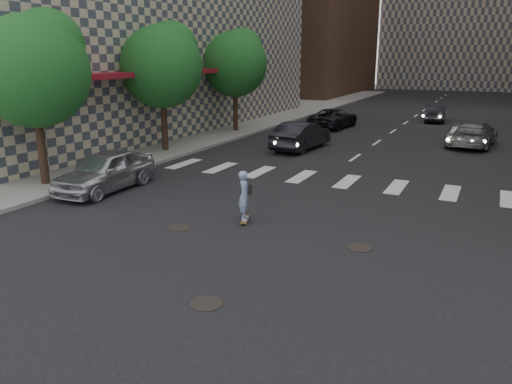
% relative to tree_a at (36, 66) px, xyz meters
% --- Properties ---
extents(ground, '(160.00, 160.00, 0.00)m').
position_rel_tree_a_xyz_m(ground, '(9.45, -3.14, -4.65)').
color(ground, black).
rests_on(ground, ground).
extents(sidewalk_left, '(13.00, 80.00, 0.15)m').
position_rel_tree_a_xyz_m(sidewalk_left, '(-5.05, 16.86, -4.57)').
color(sidewalk_left, gray).
rests_on(sidewalk_left, ground).
extents(tree_a, '(4.20, 4.20, 6.60)m').
position_rel_tree_a_xyz_m(tree_a, '(0.00, 0.00, 0.00)').
color(tree_a, '#382619').
rests_on(tree_a, sidewalk_left).
extents(tree_b, '(4.20, 4.20, 6.60)m').
position_rel_tree_a_xyz_m(tree_b, '(0.00, 8.00, 0.00)').
color(tree_b, '#382619').
rests_on(tree_b, sidewalk_left).
extents(tree_c, '(4.20, 4.20, 6.60)m').
position_rel_tree_a_xyz_m(tree_c, '(0.00, 16.00, 0.00)').
color(tree_c, '#382619').
rests_on(tree_c, sidewalk_left).
extents(manhole_a, '(0.70, 0.70, 0.02)m').
position_rel_tree_a_xyz_m(manhole_a, '(10.65, -5.64, -4.64)').
color(manhole_a, black).
rests_on(manhole_a, ground).
extents(manhole_b, '(0.70, 0.70, 0.02)m').
position_rel_tree_a_xyz_m(manhole_b, '(7.45, -1.94, -4.64)').
color(manhole_b, black).
rests_on(manhole_b, ground).
extents(manhole_c, '(0.70, 0.70, 0.02)m').
position_rel_tree_a_xyz_m(manhole_c, '(12.75, -1.14, -4.64)').
color(manhole_c, black).
rests_on(manhole_c, ground).
extents(skateboarder, '(0.55, 0.84, 1.64)m').
position_rel_tree_a_xyz_m(skateboarder, '(8.97, -0.54, -3.79)').
color(skateboarder, brown).
rests_on(skateboarder, ground).
extents(silver_sedan, '(1.95, 4.58, 1.54)m').
position_rel_tree_a_xyz_m(silver_sedan, '(2.45, 0.52, -3.88)').
color(silver_sedan, '#B2B4B9').
rests_on(silver_sedan, ground).
extents(traffic_car_a, '(2.00, 4.75, 1.53)m').
position_rel_tree_a_xyz_m(traffic_car_a, '(6.16, 11.84, -3.88)').
color(traffic_car_a, black).
rests_on(traffic_car_a, ground).
extents(traffic_car_b, '(2.50, 5.13, 1.44)m').
position_rel_tree_a_xyz_m(traffic_car_b, '(14.67, 16.98, -3.93)').
color(traffic_car_b, '#585B5F').
rests_on(traffic_car_b, ground).
extents(traffic_car_c, '(2.66, 5.05, 1.35)m').
position_rel_tree_a_xyz_m(traffic_car_c, '(5.22, 20.79, -3.97)').
color(traffic_car_c, black).
rests_on(traffic_car_c, ground).
extents(traffic_car_d, '(1.80, 4.14, 1.39)m').
position_rel_tree_a_xyz_m(traffic_car_d, '(14.09, 16.86, -3.95)').
color(traffic_car_d, '#A9ABB1').
rests_on(traffic_car_d, ground).
extents(traffic_car_e, '(1.86, 4.25, 1.36)m').
position_rel_tree_a_xyz_m(traffic_car_e, '(11.36, 27.48, -3.97)').
color(traffic_car_e, black).
rests_on(traffic_car_e, ground).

